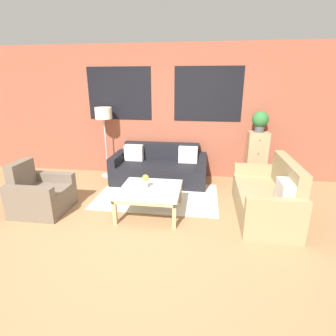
{
  "coord_description": "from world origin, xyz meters",
  "views": [
    {
      "loc": [
        0.91,
        -3.28,
        2.06
      ],
      "look_at": [
        0.28,
        1.21,
        0.55
      ],
      "focal_mm": 28.0,
      "sensor_mm": 36.0,
      "label": 1
    }
  ],
  "objects_px": {
    "couch_dark": "(160,169)",
    "potted_plant": "(260,120)",
    "coffee_table": "(150,192)",
    "floor_lamp": "(104,117)",
    "flower_vase": "(146,180)",
    "armchair_corner": "(40,195)",
    "drawer_cabinet": "(256,158)",
    "settee_vintage": "(267,198)"
  },
  "relations": [
    {
      "from": "settee_vintage",
      "to": "armchair_corner",
      "type": "distance_m",
      "value": 3.67
    },
    {
      "from": "potted_plant",
      "to": "flower_vase",
      "type": "relative_size",
      "value": 1.85
    },
    {
      "from": "armchair_corner",
      "to": "flower_vase",
      "type": "bearing_deg",
      "value": 7.88
    },
    {
      "from": "couch_dark",
      "to": "drawer_cabinet",
      "type": "bearing_deg",
      "value": 6.63
    },
    {
      "from": "drawer_cabinet",
      "to": "flower_vase",
      "type": "relative_size",
      "value": 4.8
    },
    {
      "from": "coffee_table",
      "to": "armchair_corner",
      "type": "bearing_deg",
      "value": -173.68
    },
    {
      "from": "drawer_cabinet",
      "to": "potted_plant",
      "type": "bearing_deg",
      "value": 90.0
    },
    {
      "from": "flower_vase",
      "to": "floor_lamp",
      "type": "bearing_deg",
      "value": 128.69
    },
    {
      "from": "couch_dark",
      "to": "flower_vase",
      "type": "xyz_separation_m",
      "value": [
        0.01,
        -1.38,
        0.27
      ]
    },
    {
      "from": "couch_dark",
      "to": "coffee_table",
      "type": "distance_m",
      "value": 1.43
    },
    {
      "from": "armchair_corner",
      "to": "potted_plant",
      "type": "height_order",
      "value": "potted_plant"
    },
    {
      "from": "floor_lamp",
      "to": "flower_vase",
      "type": "height_order",
      "value": "floor_lamp"
    },
    {
      "from": "coffee_table",
      "to": "potted_plant",
      "type": "relative_size",
      "value": 2.33
    },
    {
      "from": "settee_vintage",
      "to": "flower_vase",
      "type": "height_order",
      "value": "settee_vintage"
    },
    {
      "from": "settee_vintage",
      "to": "drawer_cabinet",
      "type": "bearing_deg",
      "value": 87.53
    },
    {
      "from": "floor_lamp",
      "to": "coffee_table",
      "type": "bearing_deg",
      "value": -50.33
    },
    {
      "from": "coffee_table",
      "to": "floor_lamp",
      "type": "bearing_deg",
      "value": 129.67
    },
    {
      "from": "floor_lamp",
      "to": "potted_plant",
      "type": "bearing_deg",
      "value": 1.25
    },
    {
      "from": "settee_vintage",
      "to": "flower_vase",
      "type": "distance_m",
      "value": 1.95
    },
    {
      "from": "couch_dark",
      "to": "potted_plant",
      "type": "relative_size",
      "value": 4.72
    },
    {
      "from": "armchair_corner",
      "to": "potted_plant",
      "type": "bearing_deg",
      "value": 26.53
    },
    {
      "from": "couch_dark",
      "to": "armchair_corner",
      "type": "xyz_separation_m",
      "value": [
        -1.71,
        -1.62,
        -0.0
      ]
    },
    {
      "from": "flower_vase",
      "to": "potted_plant",
      "type": "bearing_deg",
      "value": 39.0
    },
    {
      "from": "settee_vintage",
      "to": "flower_vase",
      "type": "xyz_separation_m",
      "value": [
        -1.93,
        -0.11,
        0.24
      ]
    },
    {
      "from": "flower_vase",
      "to": "coffee_table",
      "type": "bearing_deg",
      "value": -27.01
    },
    {
      "from": "potted_plant",
      "to": "flower_vase",
      "type": "height_order",
      "value": "potted_plant"
    },
    {
      "from": "armchair_corner",
      "to": "coffee_table",
      "type": "bearing_deg",
      "value": 6.32
    },
    {
      "from": "settee_vintage",
      "to": "armchair_corner",
      "type": "height_order",
      "value": "settee_vintage"
    },
    {
      "from": "coffee_table",
      "to": "drawer_cabinet",
      "type": "distance_m",
      "value": 2.55
    },
    {
      "from": "couch_dark",
      "to": "armchair_corner",
      "type": "relative_size",
      "value": 2.34
    },
    {
      "from": "couch_dark",
      "to": "potted_plant",
      "type": "bearing_deg",
      "value": 6.64
    },
    {
      "from": "coffee_table",
      "to": "flower_vase",
      "type": "bearing_deg",
      "value": 152.99
    },
    {
      "from": "couch_dark",
      "to": "potted_plant",
      "type": "xyz_separation_m",
      "value": [
        2.01,
        0.23,
        1.03
      ]
    },
    {
      "from": "drawer_cabinet",
      "to": "potted_plant",
      "type": "xyz_separation_m",
      "value": [
        0.0,
        0.0,
        0.77
      ]
    },
    {
      "from": "floor_lamp",
      "to": "drawer_cabinet",
      "type": "xyz_separation_m",
      "value": [
        3.24,
        0.07,
        -0.78
      ]
    },
    {
      "from": "coffee_table",
      "to": "drawer_cabinet",
      "type": "height_order",
      "value": "drawer_cabinet"
    },
    {
      "from": "couch_dark",
      "to": "coffee_table",
      "type": "height_order",
      "value": "couch_dark"
    },
    {
      "from": "drawer_cabinet",
      "to": "couch_dark",
      "type": "bearing_deg",
      "value": -173.37
    },
    {
      "from": "settee_vintage",
      "to": "potted_plant",
      "type": "bearing_deg",
      "value": 87.53
    },
    {
      "from": "armchair_corner",
      "to": "coffee_table",
      "type": "distance_m",
      "value": 1.81
    },
    {
      "from": "potted_plant",
      "to": "flower_vase",
      "type": "xyz_separation_m",
      "value": [
        -2.0,
        -1.62,
        -0.77
      ]
    },
    {
      "from": "armchair_corner",
      "to": "floor_lamp",
      "type": "xyz_separation_m",
      "value": [
        0.48,
        1.79,
        1.05
      ]
    }
  ]
}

